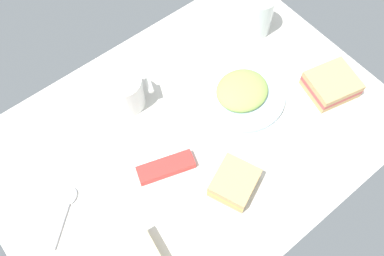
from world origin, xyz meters
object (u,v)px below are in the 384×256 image
Objects in this scene: sandwich_side at (331,85)px; snack_bar at (166,167)px; plate_of_food at (242,92)px; coffee_mug_black at (125,92)px; spoon at (67,208)px; sandwich_main at (234,183)px; glass_of_milk at (257,16)px.

sandwich_side is 43.78cm from snack_bar.
plate_of_food is 21.28cm from sandwich_side.
spoon is (24.29, 13.57, -4.22)cm from coffee_mug_black.
plate_of_food is at bearing -136.05° from sandwich_main.
coffee_mug_black is at bearing -34.51° from plate_of_food.
glass_of_milk reaches higher than spoon.
coffee_mug_black is at bearing -79.73° from sandwich_main.
sandwich_side reaches higher than spoon.
coffee_mug_black is 0.94× the size of sandwich_main.
glass_of_milk reaches higher than coffee_mug_black.
sandwich_main is at bearing 144.38° from snack_bar.
spoon is (29.97, -17.78, -1.82)cm from sandwich_main.
glass_of_milk is at bearing -139.59° from snack_bar.
coffee_mug_black is 31.94cm from sandwich_main.
coffee_mug_black is 0.85× the size of sandwich_side.
sandwich_side is at bearing 92.41° from glass_of_milk.
sandwich_main is 1.07× the size of spoon.
coffee_mug_black is at bearing -34.40° from sandwich_side.
plate_of_food is at bearing -34.25° from sandwich_side.
glass_of_milk reaches higher than sandwich_main.
coffee_mug_black is at bearing -150.82° from spoon.
glass_of_milk is at bearing 176.79° from coffee_mug_black.
coffee_mug_black reaches higher than sandwich_side.
sandwich_side is at bearing 145.75° from plate_of_food.
sandwich_main is 0.93× the size of snack_bar.
plate_of_food is at bearing -152.95° from snack_bar.
sandwich_side is at bearing -172.33° from snack_bar.
plate_of_food is 1.91× the size of coffee_mug_black.
snack_bar is at bearing 164.93° from spoon.
sandwich_main is at bearing 149.33° from spoon.
glass_of_milk reaches higher than sandwich_side.
sandwich_main is 1.05× the size of glass_of_milk.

